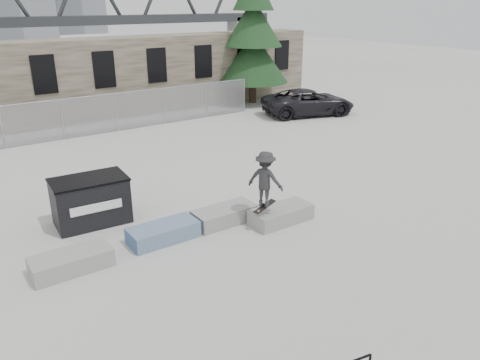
# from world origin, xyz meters

# --- Properties ---
(ground) EXTENTS (120.00, 120.00, 0.00)m
(ground) POSITION_xyz_m (0.00, 0.00, 0.00)
(ground) COLOR beige
(ground) RESTS_ON ground
(stone_wall) EXTENTS (36.00, 2.58, 4.50)m
(stone_wall) POSITION_xyz_m (0.00, 16.24, 2.26)
(stone_wall) COLOR brown
(stone_wall) RESTS_ON ground
(chainlink_fence) EXTENTS (22.06, 0.06, 2.02)m
(chainlink_fence) POSITION_xyz_m (-0.00, 12.50, 1.04)
(chainlink_fence) COLOR gray
(chainlink_fence) RESTS_ON ground
(planter_far_left) EXTENTS (2.00, 0.90, 0.48)m
(planter_far_left) POSITION_xyz_m (-3.35, 0.05, 0.26)
(planter_far_left) COLOR #979794
(planter_far_left) RESTS_ON ground
(planter_center_left) EXTENTS (2.00, 0.90, 0.48)m
(planter_center_left) POSITION_xyz_m (-0.70, 0.15, 0.26)
(planter_center_left) COLOR #2E538C
(planter_center_left) RESTS_ON ground
(planter_center_right) EXTENTS (2.00, 0.90, 0.48)m
(planter_center_right) POSITION_xyz_m (1.39, 0.12, 0.26)
(planter_center_right) COLOR #979794
(planter_center_right) RESTS_ON ground
(planter_offset) EXTENTS (2.00, 0.90, 0.48)m
(planter_offset) POSITION_xyz_m (2.85, -0.87, 0.26)
(planter_offset) COLOR #979794
(planter_offset) RESTS_ON ground
(dumpster) EXTENTS (2.32, 1.51, 1.47)m
(dumpster) POSITION_xyz_m (-1.99, 2.46, 0.74)
(dumpster) COLOR black
(dumpster) RESTS_ON ground
(spruce_tree) EXTENTS (4.66, 4.66, 11.50)m
(spruce_tree) POSITION_xyz_m (13.06, 14.42, 4.62)
(spruce_tree) COLOR #38281E
(spruce_tree) RESTS_ON ground
(truss_bridge) EXTENTS (70.00, 3.00, 9.80)m
(truss_bridge) POSITION_xyz_m (10.00, 55.00, 4.13)
(truss_bridge) COLOR #2D3033
(truss_bridge) RESTS_ON ground
(suv) EXTENTS (6.07, 4.14, 1.54)m
(suv) POSITION_xyz_m (13.65, 9.55, 0.77)
(suv) COLOR black
(suv) RESTS_ON ground
(skateboarder) EXTENTS (1.09, 1.26, 1.83)m
(skateboarder) POSITION_xyz_m (2.14, -0.93, 1.59)
(skateboarder) COLOR #28282B
(skateboarder) RESTS_ON ground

